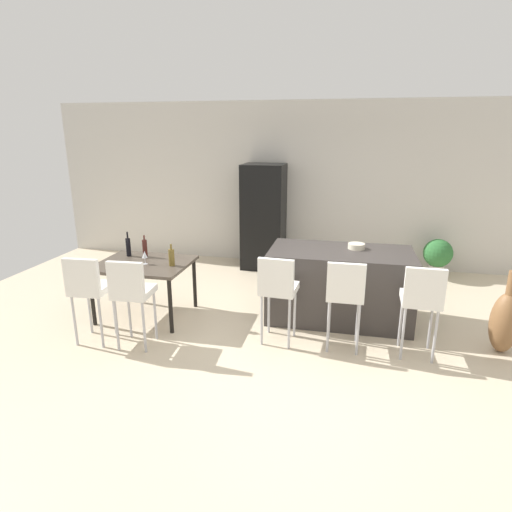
% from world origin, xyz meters
% --- Properties ---
extents(ground_plane, '(10.00, 10.00, 0.00)m').
position_xyz_m(ground_plane, '(0.00, 0.00, 0.00)').
color(ground_plane, beige).
extents(back_wall, '(10.00, 0.12, 2.90)m').
position_xyz_m(back_wall, '(0.00, 3.06, 1.45)').
color(back_wall, beige).
rests_on(back_wall, ground_plane).
extents(kitchen_island, '(1.81, 0.96, 0.92)m').
position_xyz_m(kitchen_island, '(0.50, 0.64, 0.46)').
color(kitchen_island, '#383330').
rests_on(kitchen_island, ground_plane).
extents(bar_chair_left, '(0.43, 0.43, 1.05)m').
position_xyz_m(bar_chair_left, '(-0.17, -0.22, 0.70)').
color(bar_chair_left, white).
rests_on(bar_chair_left, ground_plane).
extents(bar_chair_middle, '(0.40, 0.40, 1.05)m').
position_xyz_m(bar_chair_middle, '(0.57, -0.22, 0.70)').
color(bar_chair_middle, white).
rests_on(bar_chair_middle, ground_plane).
extents(bar_chair_right, '(0.41, 0.41, 1.05)m').
position_xyz_m(bar_chair_right, '(1.36, -0.22, 0.70)').
color(bar_chair_right, white).
rests_on(bar_chair_right, ground_plane).
extents(dining_table, '(1.17, 0.95, 0.74)m').
position_xyz_m(dining_table, '(-2.00, 0.16, 0.67)').
color(dining_table, '#4C4238').
rests_on(dining_table, ground_plane).
extents(dining_chair_near, '(0.42, 0.42, 1.05)m').
position_xyz_m(dining_chair_near, '(-2.26, -0.67, 0.70)').
color(dining_chair_near, white).
rests_on(dining_chair_near, ground_plane).
extents(dining_chair_far, '(0.42, 0.42, 1.05)m').
position_xyz_m(dining_chair_far, '(-1.73, -0.67, 0.70)').
color(dining_chair_far, white).
rests_on(dining_chair_far, ground_plane).
extents(wine_bottle_middle, '(0.06, 0.06, 0.34)m').
position_xyz_m(wine_bottle_middle, '(-2.34, 0.40, 0.87)').
color(wine_bottle_middle, black).
rests_on(wine_bottle_middle, dining_table).
extents(wine_bottle_far, '(0.06, 0.06, 0.30)m').
position_xyz_m(wine_bottle_far, '(-2.10, 0.42, 0.86)').
color(wine_bottle_far, '#471E19').
rests_on(wine_bottle_far, dining_table).
extents(wine_bottle_left, '(0.07, 0.07, 0.28)m').
position_xyz_m(wine_bottle_left, '(-1.59, 0.12, 0.85)').
color(wine_bottle_left, brown).
rests_on(wine_bottle_left, dining_table).
extents(wine_glass_right, '(0.07, 0.07, 0.17)m').
position_xyz_m(wine_glass_right, '(-1.95, 0.10, 0.86)').
color(wine_glass_right, silver).
rests_on(wine_glass_right, dining_table).
extents(refrigerator, '(0.72, 0.68, 1.84)m').
position_xyz_m(refrigerator, '(-0.91, 2.62, 0.92)').
color(refrigerator, black).
rests_on(refrigerator, ground_plane).
extents(fruit_bowl, '(0.21, 0.21, 0.07)m').
position_xyz_m(fruit_bowl, '(0.68, 0.77, 0.96)').
color(fruit_bowl, beige).
rests_on(fruit_bowl, kitchen_island).
extents(floor_vase, '(0.31, 0.31, 0.95)m').
position_xyz_m(floor_vase, '(2.31, 0.10, 0.36)').
color(floor_vase, brown).
rests_on(floor_vase, ground_plane).
extents(potted_plant, '(0.47, 0.47, 0.67)m').
position_xyz_m(potted_plant, '(2.06, 2.61, 0.40)').
color(potted_plant, beige).
rests_on(potted_plant, ground_plane).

